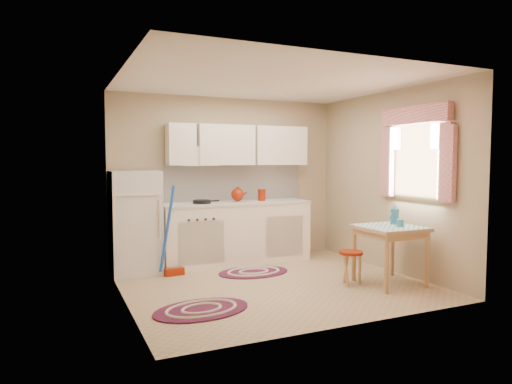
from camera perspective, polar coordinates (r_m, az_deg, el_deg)
room_shell at (r=5.90m, az=2.50°, el=4.51°), size 3.64×3.60×2.52m
fridge at (r=6.43m, az=-14.86°, el=-3.68°), size 0.65×0.60×1.40m
broom at (r=6.19m, az=-10.23°, el=-4.84°), size 0.29×0.14×1.20m
base_cabinets at (r=6.90m, az=-2.56°, el=-5.20°), size 2.25×0.60×0.88m
countertop at (r=6.85m, az=-2.57°, el=-1.40°), size 2.27×0.62×0.04m
frying_pan at (r=6.61m, az=-6.78°, el=-1.22°), size 0.28×0.28×0.05m
red_kettle at (r=6.85m, az=-2.31°, el=-0.32°), size 0.25×0.23×0.22m
red_canister at (r=7.01m, az=0.73°, el=-0.45°), size 0.12×0.12×0.16m
table at (r=5.96m, az=16.35°, el=-7.61°), size 0.72×0.72×0.72m
stool at (r=5.84m, az=11.75°, el=-9.28°), size 0.32×0.32×0.42m
coffee_pot at (r=6.09m, az=16.94°, el=-2.67°), size 0.16×0.14×0.27m
mug at (r=5.87m, az=17.58°, el=-3.76°), size 0.11×0.11×0.10m
rug_center at (r=6.35m, az=-0.31°, el=-9.99°), size 1.00×0.67×0.02m
rug_left at (r=4.87m, az=-6.82°, el=-14.40°), size 1.12×0.82×0.02m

